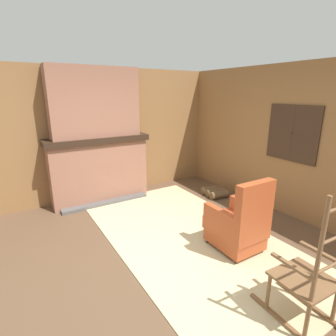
# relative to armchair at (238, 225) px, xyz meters

# --- Properties ---
(ground_plane) EXTENTS (14.00, 14.00, 0.00)m
(ground_plane) POSITION_rel_armchair_xyz_m (-0.35, -1.02, -0.37)
(ground_plane) COLOR brown
(wood_panel_wall_left) EXTENTS (0.06, 5.78, 2.56)m
(wood_panel_wall_left) POSITION_rel_armchair_xyz_m (-2.97, -1.02, 0.91)
(wood_panel_wall_left) COLOR olive
(wood_panel_wall_left) RESTS_ON ground
(wood_panel_wall_back) EXTENTS (5.78, 0.09, 2.56)m
(wood_panel_wall_back) POSITION_rel_armchair_xyz_m (-0.35, 1.60, 0.92)
(wood_panel_wall_back) COLOR olive
(wood_panel_wall_back) RESTS_ON ground
(fireplace_hearth) EXTENTS (0.64, 1.94, 1.28)m
(fireplace_hearth) POSITION_rel_armchair_xyz_m (-2.71, -1.02, 0.27)
(fireplace_hearth) COLOR #93604C
(fireplace_hearth) RESTS_ON ground
(chimney_breast) EXTENTS (0.38, 1.62, 1.26)m
(chimney_breast) POSITION_rel_armchair_xyz_m (-2.72, -1.02, 1.54)
(chimney_breast) COLOR #93604C
(chimney_breast) RESTS_ON fireplace_hearth
(area_rug) EXTENTS (3.97, 2.14, 0.01)m
(area_rug) POSITION_rel_armchair_xyz_m (-0.61, -0.36, -0.36)
(area_rug) COLOR #C6B789
(area_rug) RESTS_ON ground
(armchair) EXTENTS (0.70, 0.59, 1.05)m
(armchair) POSITION_rel_armchair_xyz_m (0.00, 0.00, 0.00)
(armchair) COLOR #A84723
(armchair) RESTS_ON ground
(rocking_chair) EXTENTS (0.82, 0.51, 1.37)m
(rocking_chair) POSITION_rel_armchair_xyz_m (1.17, -0.33, 0.08)
(rocking_chair) COLOR brown
(rocking_chair) RESTS_ON ground
(firewood_stack) EXTENTS (0.52, 0.44, 0.16)m
(firewood_stack) POSITION_rel_armchair_xyz_m (-1.66, 1.07, -0.29)
(firewood_stack) COLOR brown
(firewood_stack) RESTS_ON ground
(oil_lamp_vase) EXTENTS (0.13, 0.13, 0.24)m
(oil_lamp_vase) POSITION_rel_armchair_xyz_m (-2.76, -1.42, 1.00)
(oil_lamp_vase) COLOR #99B29E
(oil_lamp_vase) RESTS_ON fireplace_hearth
(storage_case) EXTENTS (0.16, 0.21, 0.12)m
(storage_case) POSITION_rel_armchair_xyz_m (-2.76, -0.51, 0.97)
(storage_case) COLOR gray
(storage_case) RESTS_ON fireplace_hearth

